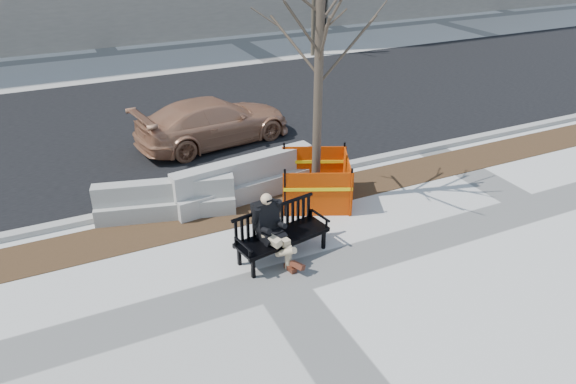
# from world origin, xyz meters

# --- Properties ---
(ground) EXTENTS (120.00, 120.00, 0.00)m
(ground) POSITION_xyz_m (0.00, 0.00, 0.00)
(ground) COLOR beige
(ground) RESTS_ON ground
(mulch_strip) EXTENTS (40.00, 1.20, 0.02)m
(mulch_strip) POSITION_xyz_m (0.00, 2.60, 0.00)
(mulch_strip) COLOR #47301C
(mulch_strip) RESTS_ON ground
(asphalt_street) EXTENTS (60.00, 10.40, 0.01)m
(asphalt_street) POSITION_xyz_m (0.00, 8.80, 0.00)
(asphalt_street) COLOR black
(asphalt_street) RESTS_ON ground
(curb) EXTENTS (60.00, 0.25, 0.12)m
(curb) POSITION_xyz_m (0.00, 3.55, 0.06)
(curb) COLOR #9E9B93
(curb) RESTS_ON ground
(bench) EXTENTS (1.93, 0.98, 0.98)m
(bench) POSITION_xyz_m (0.41, 0.66, 0.00)
(bench) COLOR black
(bench) RESTS_ON ground
(seated_man) EXTENTS (0.73, 1.04, 1.34)m
(seated_man) POSITION_xyz_m (0.16, 0.67, 0.00)
(seated_man) COLOR black
(seated_man) RESTS_ON ground
(tree_fence) EXTENTS (2.93, 2.93, 5.54)m
(tree_fence) POSITION_xyz_m (2.01, 2.35, 0.00)
(tree_fence) COLOR #DB3A00
(tree_fence) RESTS_ON ground
(sedan) EXTENTS (4.59, 2.45, 1.26)m
(sedan) POSITION_xyz_m (1.03, 6.54, 0.00)
(sedan) COLOR #AE7554
(sedan) RESTS_ON ground
(jersey_barrier_left) EXTENTS (2.96, 1.29, 0.83)m
(jersey_barrier_left) POSITION_xyz_m (-1.19, 3.11, 0.00)
(jersey_barrier_left) COLOR #9F9C94
(jersey_barrier_left) RESTS_ON ground
(jersey_barrier_right) EXTENTS (3.46, 1.10, 0.97)m
(jersey_barrier_right) POSITION_xyz_m (0.63, 3.16, 0.00)
(jersey_barrier_right) COLOR #A5A29A
(jersey_barrier_right) RESTS_ON ground
(far_tree_right) EXTENTS (1.89, 1.89, 5.07)m
(far_tree_right) POSITION_xyz_m (8.22, 14.36, 0.00)
(far_tree_right) COLOR #4E4232
(far_tree_right) RESTS_ON ground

